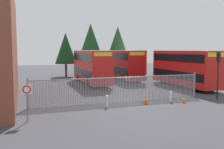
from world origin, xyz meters
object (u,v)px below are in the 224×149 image
object	(u,v)px
double_decker_bus_behind_fence_left	(91,65)
traffic_cone_by_gate	(147,100)
double_decker_bus_far_back	(127,61)
double_decker_bus_near_gate	(184,67)
bollard_center_front	(170,96)
traffic_cone_near_kerb	(184,100)
traffic_light_kerbside	(218,67)
traffic_cone_mid_forecourt	(144,100)
bollard_near_left	(107,101)
speed_limit_sign_post	(27,94)
double_decker_bus_behind_fence_right	(122,64)

from	to	relation	value
double_decker_bus_behind_fence_left	traffic_cone_by_gate	xyz separation A→B (m)	(1.12, -13.98, -2.13)
double_decker_bus_far_back	traffic_cone_by_gate	bearing A→B (deg)	-109.22
double_decker_bus_near_gate	bollard_center_front	size ratio (longest dim) A/B	11.38
traffic_cone_near_kerb	traffic_light_kerbside	size ratio (longest dim) A/B	0.14
traffic_cone_mid_forecourt	bollard_center_front	bearing A→B (deg)	-1.24
double_decker_bus_far_back	bollard_near_left	bearing A→B (deg)	-115.96
double_decker_bus_near_gate	speed_limit_sign_post	world-z (taller)	double_decker_bus_near_gate
double_decker_bus_behind_fence_right	bollard_near_left	distance (m)	19.16
traffic_cone_mid_forecourt	speed_limit_sign_post	xyz separation A→B (m)	(-9.31, -2.47, 1.49)
bollard_near_left	traffic_light_kerbside	world-z (taller)	traffic_light_kerbside
speed_limit_sign_post	double_decker_bus_behind_fence_left	bearing A→B (deg)	62.93
double_decker_bus_near_gate	traffic_cone_by_gate	bearing A→B (deg)	-139.95
bollard_near_left	double_decker_bus_behind_fence_right	bearing A→B (deg)	64.96
traffic_cone_mid_forecourt	double_decker_bus_near_gate	bearing A→B (deg)	39.16
double_decker_bus_behind_fence_right	double_decker_bus_far_back	world-z (taller)	same
double_decker_bus_near_gate	speed_limit_sign_post	bearing A→B (deg)	-151.95
traffic_cone_mid_forecourt	traffic_cone_near_kerb	size ratio (longest dim) A/B	1.00
double_decker_bus_far_back	traffic_light_kerbside	distance (m)	25.63
double_decker_bus_far_back	bollard_center_front	bearing A→B (deg)	-104.45
double_decker_bus_far_back	bollard_near_left	distance (m)	28.15
double_decker_bus_behind_fence_right	double_decker_bus_near_gate	bearing A→B (deg)	-67.01
double_decker_bus_behind_fence_right	speed_limit_sign_post	size ratio (longest dim) A/B	4.50
double_decker_bus_near_gate	traffic_cone_by_gate	xyz separation A→B (m)	(-8.70, -7.31, -2.13)
bollard_center_front	traffic_cone_near_kerb	bearing A→B (deg)	-40.35
double_decker_bus_behind_fence_left	traffic_light_kerbside	distance (m)	16.49
traffic_cone_mid_forecourt	speed_limit_sign_post	distance (m)	9.75
traffic_cone_mid_forecourt	bollard_near_left	bearing A→B (deg)	-176.11
double_decker_bus_behind_fence_right	traffic_cone_mid_forecourt	xyz separation A→B (m)	(-4.70, -17.04, -2.13)
traffic_cone_near_kerb	bollard_center_front	bearing A→B (deg)	139.65
double_decker_bus_near_gate	traffic_cone_by_gate	distance (m)	11.57
double_decker_bus_near_gate	traffic_cone_near_kerb	bearing A→B (deg)	-124.76
traffic_cone_mid_forecourt	traffic_cone_near_kerb	xyz separation A→B (m)	(3.31, -0.78, 0.00)
bollard_center_front	traffic_cone_by_gate	bearing A→B (deg)	-178.99
traffic_cone_by_gate	speed_limit_sign_post	bearing A→B (deg)	-165.95
bollard_near_left	bollard_center_front	xyz separation A→B (m)	(5.83, 0.18, 0.00)
double_decker_bus_near_gate	bollard_near_left	distance (m)	14.46
double_decker_bus_near_gate	bollard_near_left	xyz separation A→B (m)	(-12.24, -7.45, -1.95)
traffic_cone_mid_forecourt	traffic_light_kerbside	bearing A→B (deg)	-4.34
bollard_center_front	traffic_cone_by_gate	xyz separation A→B (m)	(-2.30, -0.04, -0.19)
bollard_near_left	traffic_cone_near_kerb	xyz separation A→B (m)	(6.68, -0.55, -0.19)
double_decker_bus_behind_fence_left	double_decker_bus_behind_fence_right	world-z (taller)	same
speed_limit_sign_post	traffic_light_kerbside	world-z (taller)	traffic_light_kerbside
double_decker_bus_near_gate	double_decker_bus_far_back	xyz separation A→B (m)	(0.06, 17.80, 0.00)
traffic_cone_by_gate	traffic_cone_mid_forecourt	xyz separation A→B (m)	(-0.16, 0.09, 0.00)
double_decker_bus_far_back	traffic_cone_mid_forecourt	world-z (taller)	double_decker_bus_far_back
traffic_cone_by_gate	speed_limit_sign_post	size ratio (longest dim) A/B	0.25
double_decker_bus_behind_fence_right	traffic_cone_by_gate	distance (m)	17.85
double_decker_bus_far_back	bollard_near_left	xyz separation A→B (m)	(-12.29, -25.25, -1.95)
double_decker_bus_near_gate	speed_limit_sign_post	distance (m)	20.61
speed_limit_sign_post	traffic_cone_by_gate	bearing A→B (deg)	14.05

